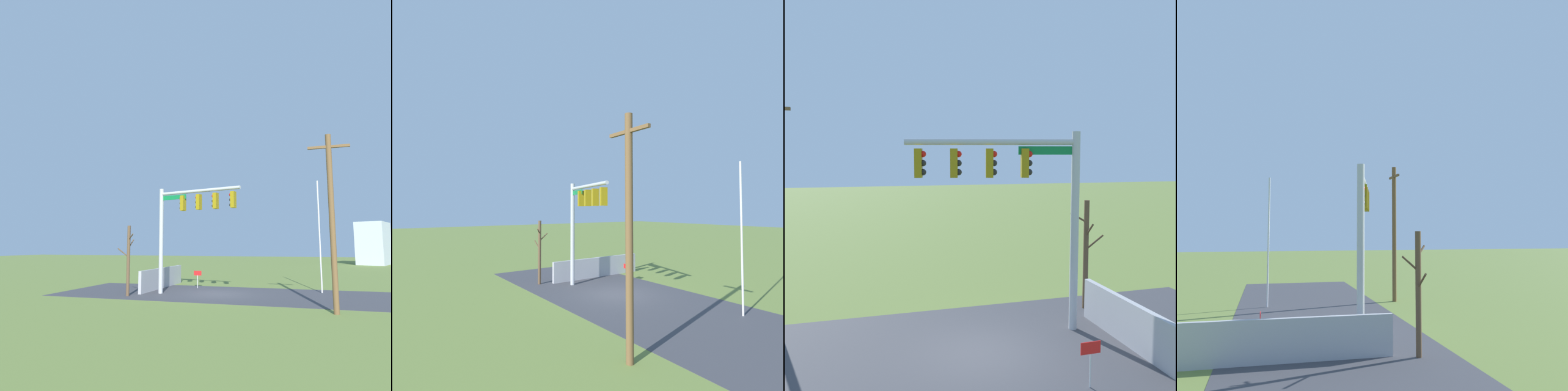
{
  "view_description": "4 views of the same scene",
  "coord_description": "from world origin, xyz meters",
  "views": [
    {
      "loc": [
        -5.77,
        23.18,
        3.05
      ],
      "look_at": [
        0.75,
        2.08,
        6.07
      ],
      "focal_mm": 33.61,
      "sensor_mm": 36.0,
      "label": 1
    },
    {
      "loc": [
        -14.76,
        12.5,
        5.08
      ],
      "look_at": [
        -0.09,
        2.15,
        5.82
      ],
      "focal_mm": 29.47,
      "sensor_mm": 36.0,
      "label": 2
    },
    {
      "loc": [
        -3.56,
        -11.95,
        5.87
      ],
      "look_at": [
        0.38,
        1.74,
        4.63
      ],
      "focal_mm": 39.26,
      "sensor_mm": 36.0,
      "label": 3
    },
    {
      "loc": [
        19.28,
        -2.45,
        4.24
      ],
      "look_at": [
        0.23,
        2.13,
        5.87
      ],
      "focal_mm": 40.16,
      "sensor_mm": 36.0,
      "label": 4
    }
  ],
  "objects": [
    {
      "name": "road_surface",
      "position": [
        -4.0,
        0.0,
        0.01
      ],
      "size": [
        28.0,
        8.0,
        0.01
      ],
      "primitive_type": "cube",
      "color": "#3D3D42",
      "rests_on": "ground_plane"
    },
    {
      "name": "flagpole",
      "position": [
        -6.44,
        -2.38,
        3.68
      ],
      "size": [
        0.1,
        0.1,
        7.36
      ],
      "primitive_type": "cylinder",
      "color": "silver",
      "rests_on": "ground_plane"
    },
    {
      "name": "utility_pole",
      "position": [
        -6.82,
        5.21,
        4.31
      ],
      "size": [
        1.9,
        0.26,
        8.29
      ],
      "color": "brown",
      "rests_on": "ground_plane"
    },
    {
      "name": "open_sign",
      "position": [
        2.05,
        -2.65,
        0.91
      ],
      "size": [
        0.56,
        0.04,
        1.22
      ],
      "color": "silver",
      "rests_on": "ground_plane"
    },
    {
      "name": "retaining_fence",
      "position": [
        4.51,
        -1.96,
        0.72
      ],
      "size": [
        0.2,
        7.51,
        1.44
      ],
      "primitive_type": "cube",
      "color": "#A8A8AD",
      "rests_on": "ground_plane"
    },
    {
      "name": "bare_tree",
      "position": [
        4.91,
        2.62,
        2.19
      ],
      "size": [
        1.27,
        1.02,
        4.26
      ],
      "color": "brown",
      "rests_on": "ground_plane"
    },
    {
      "name": "signal_mast",
      "position": [
        1.7,
        1.36,
        4.84
      ],
      "size": [
        5.68,
        1.67,
        6.76
      ],
      "color": "#B2B5BA",
      "rests_on": "ground_plane"
    },
    {
      "name": "ground_plane",
      "position": [
        0.0,
        0.0,
        0.0
      ],
      "size": [
        160.0,
        160.0,
        0.0
      ],
      "primitive_type": "plane",
      "color": "olive"
    },
    {
      "name": "sidewalk_corner",
      "position": [
        4.46,
        0.9,
        0.0
      ],
      "size": [
        6.0,
        6.0,
        0.01
      ],
      "primitive_type": "cube",
      "color": "#B7B5AD",
      "rests_on": "ground_plane"
    }
  ]
}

